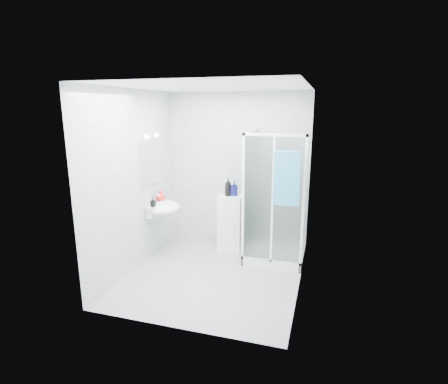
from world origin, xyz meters
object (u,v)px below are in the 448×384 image
(soap_dispenser_orange, at_px, (161,196))
(soap_dispenser_black, at_px, (153,202))
(shower_enclosure, at_px, (270,232))
(shampoo_bottle_a, at_px, (228,187))
(wall_basin, at_px, (163,208))
(storage_cabinet, at_px, (231,223))
(shampoo_bottle_b, at_px, (234,188))
(hand_towel, at_px, (287,177))

(soap_dispenser_orange, height_order, soap_dispenser_black, soap_dispenser_orange)
(shower_enclosure, height_order, shampoo_bottle_a, shower_enclosure)
(wall_basin, distance_m, storage_cabinet, 1.16)
(shower_enclosure, xyz_separation_m, shampoo_bottle_b, (-0.65, 0.26, 0.61))
(storage_cabinet, xyz_separation_m, shampoo_bottle_a, (-0.05, -0.02, 0.61))
(shower_enclosure, bearing_deg, shampoo_bottle_a, 163.58)
(storage_cabinet, bearing_deg, soap_dispenser_orange, -160.16)
(soap_dispenser_orange, xyz_separation_m, soap_dispenser_black, (0.04, -0.33, -0.02))
(wall_basin, height_order, shampoo_bottle_a, shampoo_bottle_a)
(shampoo_bottle_b, xyz_separation_m, soap_dispenser_orange, (-1.12, -0.43, -0.10))
(soap_dispenser_black, bearing_deg, hand_towel, 3.01)
(hand_towel, distance_m, soap_dispenser_black, 2.06)
(hand_towel, height_order, soap_dispenser_black, hand_towel)
(storage_cabinet, relative_size, soap_dispenser_black, 6.64)
(wall_basin, xyz_separation_m, hand_towel, (1.93, -0.09, 0.62))
(shower_enclosure, distance_m, soap_dispenser_orange, 1.85)
(shower_enclosure, distance_m, hand_towel, 1.08)
(storage_cabinet, xyz_separation_m, hand_towel, (0.96, -0.64, 0.95))
(wall_basin, bearing_deg, soap_dispenser_black, -110.21)
(shampoo_bottle_a, bearing_deg, shampoo_bottle_b, 24.17)
(wall_basin, bearing_deg, shampoo_bottle_a, 30.24)
(soap_dispenser_orange, bearing_deg, shampoo_bottle_b, 21.18)
(hand_towel, distance_m, shampoo_bottle_a, 1.23)
(shower_enclosure, bearing_deg, hand_towel, -55.95)
(shampoo_bottle_a, distance_m, shampoo_bottle_b, 0.10)
(storage_cabinet, bearing_deg, soap_dispenser_black, -145.39)
(soap_dispenser_orange, bearing_deg, soap_dispenser_black, -83.00)
(wall_basin, distance_m, hand_towel, 2.03)
(hand_towel, distance_m, soap_dispenser_orange, 2.10)
(wall_basin, distance_m, soap_dispenser_black, 0.24)
(wall_basin, height_order, shampoo_bottle_b, shampoo_bottle_b)
(shampoo_bottle_a, distance_m, soap_dispenser_black, 1.23)
(shower_enclosure, relative_size, wall_basin, 3.57)
(shampoo_bottle_a, bearing_deg, soap_dispenser_orange, -159.10)
(shower_enclosure, relative_size, shampoo_bottle_b, 8.15)
(shower_enclosure, relative_size, hand_towel, 2.62)
(storage_cabinet, relative_size, soap_dispenser_orange, 5.01)
(shower_enclosure, height_order, wall_basin, shower_enclosure)
(wall_basin, height_order, hand_towel, hand_towel)
(shampoo_bottle_a, relative_size, soap_dispenser_black, 2.12)
(hand_towel, bearing_deg, shower_enclosure, 124.05)
(storage_cabinet, distance_m, soap_dispenser_orange, 1.25)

